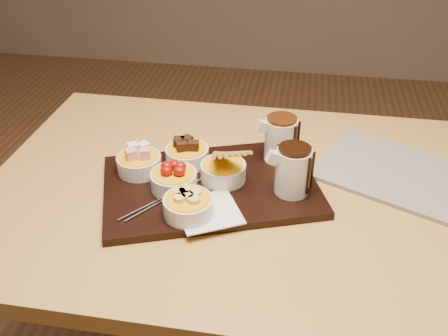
% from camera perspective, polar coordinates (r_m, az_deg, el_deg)
% --- Properties ---
extents(dining_table, '(1.20, 0.80, 0.75)m').
position_cam_1_polar(dining_table, '(1.17, 3.25, -6.18)').
color(dining_table, '#B48943').
rests_on(dining_table, ground).
extents(serving_board, '(0.53, 0.44, 0.02)m').
position_cam_1_polar(serving_board, '(1.10, -1.55, -2.08)').
color(serving_board, black).
rests_on(serving_board, dining_table).
extents(napkin, '(0.16, 0.16, 0.00)m').
position_cam_1_polar(napkin, '(1.01, -1.80, -4.96)').
color(napkin, white).
rests_on(napkin, serving_board).
extents(bowl_marshmallows, '(0.10, 0.10, 0.04)m').
position_cam_1_polar(bowl_marshmallows, '(1.14, -9.65, 0.49)').
color(bowl_marshmallows, silver).
rests_on(bowl_marshmallows, serving_board).
extents(bowl_cake, '(0.10, 0.10, 0.04)m').
position_cam_1_polar(bowl_cake, '(1.15, -4.23, 1.42)').
color(bowl_cake, silver).
rests_on(bowl_cake, serving_board).
extents(bowl_strawberries, '(0.10, 0.10, 0.04)m').
position_cam_1_polar(bowl_strawberries, '(1.07, -5.77, -1.44)').
color(bowl_strawberries, silver).
rests_on(bowl_strawberries, serving_board).
extents(bowl_biscotti, '(0.10, 0.10, 0.04)m').
position_cam_1_polar(bowl_biscotti, '(1.09, -0.09, -0.42)').
color(bowl_biscotti, silver).
rests_on(bowl_biscotti, serving_board).
extents(bowl_bananas, '(0.10, 0.10, 0.04)m').
position_cam_1_polar(bowl_bananas, '(0.99, -4.10, -4.41)').
color(bowl_bananas, silver).
rests_on(bowl_bananas, serving_board).
extents(pitcher_dark_chocolate, '(0.09, 0.09, 0.10)m').
position_cam_1_polar(pitcher_dark_chocolate, '(1.05, 7.87, -0.34)').
color(pitcher_dark_chocolate, silver).
rests_on(pitcher_dark_chocolate, serving_board).
extents(pitcher_milk_chocolate, '(0.09, 0.09, 0.10)m').
position_cam_1_polar(pitcher_milk_chocolate, '(1.15, 6.49, 3.24)').
color(pitcher_milk_chocolate, silver).
rests_on(pitcher_milk_chocolate, serving_board).
extents(fondue_skewers, '(0.22, 0.18, 0.01)m').
position_cam_1_polar(fondue_skewers, '(1.06, -6.13, -2.94)').
color(fondue_skewers, silver).
rests_on(fondue_skewers, serving_board).
extents(newspaper, '(0.40, 0.37, 0.01)m').
position_cam_1_polar(newspaper, '(1.22, 18.90, -0.41)').
color(newspaper, beige).
rests_on(newspaper, dining_table).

